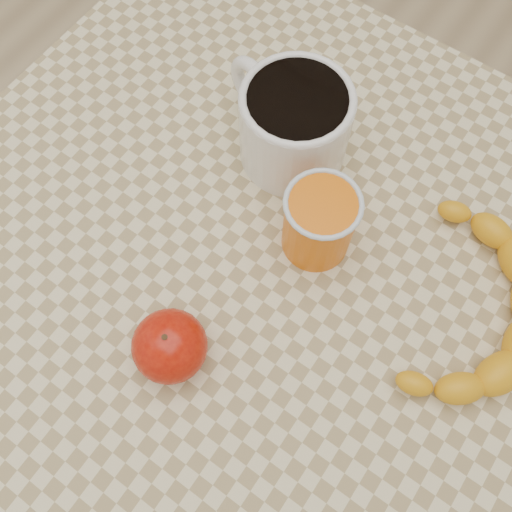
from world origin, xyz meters
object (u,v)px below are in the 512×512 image
Objects in this scene: banana at (475,309)px; orange_juice_glass at (319,222)px; table at (256,288)px; coffee_mug at (293,122)px; apple at (170,346)px.

orange_juice_glass is at bearing -179.32° from banana.
orange_juice_glass reaches higher than table.
coffee_mug is at bearing 160.85° from banana.
orange_juice_glass is (0.09, -0.08, -0.01)m from coffee_mug.
table is 2.77× the size of banana.
coffee_mug is at bearing 136.78° from orange_juice_glass.
coffee_mug is 0.28m from apple.
banana is (0.22, 0.08, 0.11)m from table.
table is 8.62× the size of apple.
table is 8.48× the size of orange_juice_glass.
table is at bearing -123.47° from orange_juice_glass.
apple is (-0.05, -0.19, -0.01)m from orange_juice_glass.
coffee_mug is 0.12m from orange_juice_glass.
banana is at bearing 6.73° from orange_juice_glass.
apple reaches higher than table.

